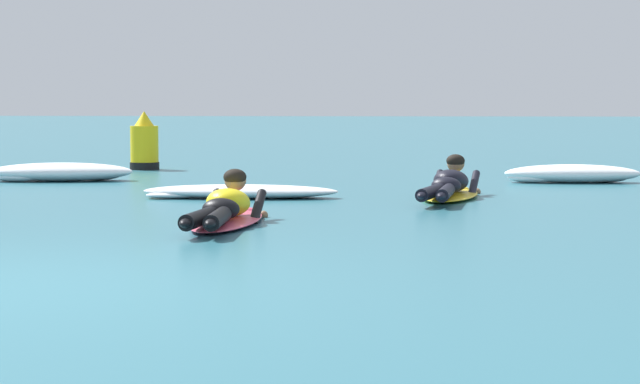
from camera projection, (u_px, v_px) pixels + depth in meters
The scene contains 7 objects.
ground_plane at pixel (228, 180), 17.63m from camera, with size 120.00×120.00×0.00m, color #2D6B7A.
surfer_near at pixel (225, 211), 11.38m from camera, with size 0.63×2.47×0.54m.
surfer_far at pixel (449, 187), 14.35m from camera, with size 0.89×2.58×0.55m.
whitewater_front at pixel (241, 192), 14.50m from camera, with size 2.29×0.74×0.16m.
whitewater_mid_left at pixel (572, 174), 17.12m from camera, with size 1.87×0.69×0.25m.
whitewater_mid_right at pixel (60, 172), 17.43m from camera, with size 2.10×1.03×0.26m.
channel_marker_buoy at pixel (144, 147), 20.21m from camera, with size 0.48×0.48×0.95m.
Camera 1 is at (2.67, -7.43, 1.17)m, focal length 70.22 mm.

